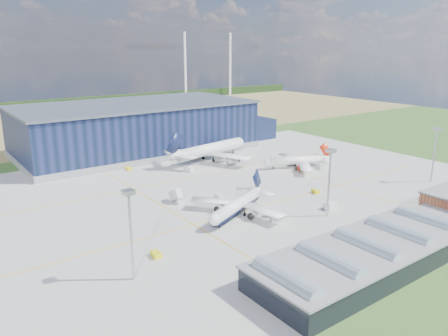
# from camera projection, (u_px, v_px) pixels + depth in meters

# --- Properties ---
(ground) EXTENTS (600.00, 600.00, 0.00)m
(ground) POSITION_uv_depth(u_px,v_px,m) (247.00, 198.00, 163.89)
(ground) COLOR #315921
(ground) RESTS_ON ground
(apron) EXTENTS (220.00, 160.00, 0.08)m
(apron) POSITION_uv_depth(u_px,v_px,m) (231.00, 191.00, 171.66)
(apron) COLOR #999994
(apron) RESTS_ON ground
(farmland) EXTENTS (600.00, 220.00, 0.01)m
(farmland) POSITION_uv_depth(u_px,v_px,m) (66.00, 121.00, 334.97)
(farmland) COLOR #91804E
(farmland) RESTS_ON ground
(treeline) EXTENTS (600.00, 8.00, 8.00)m
(treeline) POSITION_uv_depth(u_px,v_px,m) (39.00, 105.00, 396.11)
(treeline) COLOR black
(treeline) RESTS_ON ground
(hangar) EXTENTS (145.00, 62.00, 26.10)m
(hangar) POSITION_uv_depth(u_px,v_px,m) (141.00, 129.00, 236.10)
(hangar) COLOR black
(hangar) RESTS_ON ground
(glass_concourse) EXTENTS (78.00, 23.00, 8.60)m
(glass_concourse) POSITION_uv_depth(u_px,v_px,m) (374.00, 252.00, 112.58)
(glass_concourse) COLOR black
(glass_concourse) RESTS_ON ground
(light_mast_west) EXTENTS (2.60, 2.60, 23.00)m
(light_mast_west) POSITION_uv_depth(u_px,v_px,m) (130.00, 221.00, 102.30)
(light_mast_west) COLOR #B1B3B8
(light_mast_west) RESTS_ON ground
(light_mast_center) EXTENTS (2.60, 2.60, 23.00)m
(light_mast_center) POSITION_uv_depth(u_px,v_px,m) (330.00, 172.00, 142.11)
(light_mast_center) COLOR #B1B3B8
(light_mast_center) RESTS_ON ground
(light_mast_east) EXTENTS (2.60, 2.60, 23.00)m
(light_mast_east) POSITION_uv_depth(u_px,v_px,m) (435.00, 146.00, 179.07)
(light_mast_east) COLOR #B1B3B8
(light_mast_east) RESTS_ON ground
(airliner_navy) EXTENTS (48.25, 47.86, 11.95)m
(airliner_navy) POSITION_uv_depth(u_px,v_px,m) (236.00, 199.00, 144.76)
(airliner_navy) COLOR white
(airliner_navy) RESTS_ON ground
(airliner_red) EXTENTS (44.77, 44.39, 11.14)m
(airliner_red) POSITION_uv_depth(u_px,v_px,m) (295.00, 156.00, 202.94)
(airliner_red) COLOR white
(airliner_red) RESTS_ON ground
(airliner_widebody) EXTENTS (61.35, 60.42, 17.25)m
(airliner_widebody) POSITION_uv_depth(u_px,v_px,m) (211.00, 143.00, 216.46)
(airliner_widebody) COLOR white
(airliner_widebody) RESTS_ON ground
(gse_tug_a) EXTENTS (2.39, 3.60, 1.43)m
(gse_tug_a) POSITION_uv_depth(u_px,v_px,m) (156.00, 255.00, 117.64)
(gse_tug_a) COLOR yellow
(gse_tug_a) RESTS_ON ground
(gse_tug_b) EXTENTS (3.17, 3.76, 1.38)m
(gse_tug_b) POSITION_uv_depth(u_px,v_px,m) (315.00, 191.00, 168.94)
(gse_tug_b) COLOR yellow
(gse_tug_b) RESTS_ON ground
(gse_van_a) EXTENTS (5.76, 4.19, 2.30)m
(gse_van_a) POSITION_uv_depth(u_px,v_px,m) (279.00, 218.00, 141.21)
(gse_van_a) COLOR silver
(gse_van_a) RESTS_ON ground
(gse_cart_a) EXTENTS (2.18, 3.05, 1.25)m
(gse_cart_a) POSITION_uv_depth(u_px,v_px,m) (219.00, 196.00, 164.12)
(gse_cart_a) COLOR silver
(gse_cart_a) RESTS_ON ground
(gse_van_b) EXTENTS (3.36, 5.15, 2.17)m
(gse_van_b) POSITION_uv_depth(u_px,v_px,m) (188.00, 169.00, 198.61)
(gse_van_b) COLOR silver
(gse_van_b) RESTS_ON ground
(gse_tug_c) EXTENTS (2.34, 3.42, 1.41)m
(gse_tug_c) POSITION_uv_depth(u_px,v_px,m) (129.00, 169.00, 200.65)
(gse_tug_c) COLOR yellow
(gse_tug_c) RESTS_ON ground
(gse_cart_b) EXTENTS (3.61, 3.73, 1.35)m
(gse_cart_b) POSITION_uv_depth(u_px,v_px,m) (205.00, 156.00, 224.78)
(gse_cart_b) COLOR silver
(gse_cart_b) RESTS_ON ground
(gse_van_c) EXTENTS (5.45, 3.07, 2.50)m
(gse_van_c) POSITION_uv_depth(u_px,v_px,m) (331.00, 205.00, 152.47)
(gse_van_c) COLOR silver
(gse_van_c) RESTS_ON ground
(airstair) EXTENTS (2.29, 5.59, 3.56)m
(airstair) POSITION_uv_depth(u_px,v_px,m) (176.00, 198.00, 158.88)
(airstair) COLOR silver
(airstair) RESTS_ON ground
(car_a) EXTENTS (3.64, 2.46, 1.15)m
(car_a) POSITION_uv_depth(u_px,v_px,m) (426.00, 211.00, 149.10)
(car_a) COLOR #99999E
(car_a) RESTS_ON ground
(car_b) EXTENTS (4.09, 1.90, 1.30)m
(car_b) POSITION_uv_depth(u_px,v_px,m) (417.00, 214.00, 145.93)
(car_b) COLOR #99999E
(car_b) RESTS_ON ground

